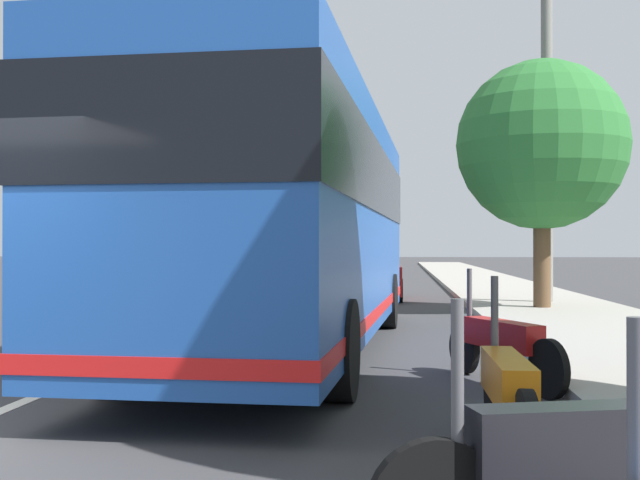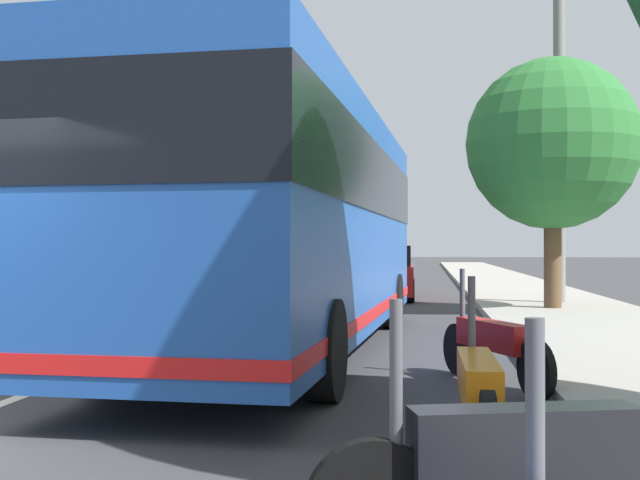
{
  "view_description": "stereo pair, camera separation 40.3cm",
  "coord_description": "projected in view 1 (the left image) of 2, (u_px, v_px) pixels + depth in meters",
  "views": [
    {
      "loc": [
        -5.51,
        -3.63,
        1.51
      ],
      "look_at": [
        6.49,
        -2.42,
        1.61
      ],
      "focal_mm": 44.49,
      "sensor_mm": 36.0,
      "label": 1
    },
    {
      "loc": [
        -5.47,
        -4.03,
        1.51
      ],
      "look_at": [
        6.49,
        -2.42,
        1.61
      ],
      "focal_mm": 44.49,
      "sensor_mm": 36.0,
      "label": 2
    }
  ],
  "objects": [
    {
      "name": "sidewalk_curb",
      "position": [
        580.0,
        322.0,
        15.08
      ],
      "size": [
        110.0,
        3.6,
        0.14
      ],
      "primitive_type": "cube",
      "color": "#9E998E",
      "rests_on": "ground"
    },
    {
      "name": "utility_pole",
      "position": [
        547.0,
        146.0,
        19.69
      ],
      "size": [
        0.28,
        0.28,
        8.04
      ],
      "primitive_type": "cylinder",
      "color": "slate",
      "rests_on": "ground"
    },
    {
      "name": "motorcycle_by_tree",
      "position": [
        581.0,
        466.0,
        3.72
      ],
      "size": [
        0.63,
        2.03,
        1.27
      ],
      "rotation": [
        0.0,
        0.0,
        1.84
      ],
      "color": "black",
      "rests_on": "ground"
    },
    {
      "name": "car_side_street",
      "position": [
        287.0,
        260.0,
        46.09
      ],
      "size": [
        4.18,
        2.02,
        1.54
      ],
      "rotation": [
        0.0,
        0.0,
        3.1
      ],
      "color": "gray",
      "rests_on": "ground"
    },
    {
      "name": "car_far_distant",
      "position": [
        312.0,
        259.0,
        52.63
      ],
      "size": [
        4.31,
        2.02,
        1.44
      ],
      "rotation": [
        0.0,
        0.0,
        3.07
      ],
      "color": "black",
      "rests_on": "ground"
    },
    {
      "name": "motorcycle_mid_row",
      "position": [
        507.0,
        392.0,
        5.62
      ],
      "size": [
        2.32,
        0.25,
        1.27
      ],
      "rotation": [
        0.0,
        0.0,
        0.01
      ],
      "color": "black",
      "rests_on": "ground"
    },
    {
      "name": "car_ahead_same_lane",
      "position": [
        370.0,
        274.0,
        22.81
      ],
      "size": [
        4.31,
        1.88,
        1.53
      ],
      "rotation": [
        0.0,
        0.0,
        0.02
      ],
      "color": "red",
      "rests_on": "ground"
    },
    {
      "name": "coach_bus",
      "position": [
        292.0,
        215.0,
        11.34
      ],
      "size": [
        11.11,
        3.09,
        3.41
      ],
      "rotation": [
        0.0,
        0.0,
        -0.05
      ],
      "color": "#1E4C9E",
      "rests_on": "ground"
    },
    {
      "name": "motorcycle_far_end",
      "position": [
        502.0,
        343.0,
        8.61
      ],
      "size": [
        2.1,
        1.02,
        1.25
      ],
      "rotation": [
        0.0,
        0.0,
        0.43
      ],
      "color": "black",
      "rests_on": "ground"
    },
    {
      "name": "lane_divider_line",
      "position": [
        217.0,
        322.0,
        15.79
      ],
      "size": [
        110.0,
        0.16,
        0.01
      ],
      "primitive_type": "cube",
      "color": "silver",
      "rests_on": "ground"
    },
    {
      "name": "roadside_tree_mid_block",
      "position": [
        542.0,
        146.0,
        17.92
      ],
      "size": [
        3.84,
        3.84,
        5.73
      ],
      "color": "brown",
      "rests_on": "ground"
    }
  ]
}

